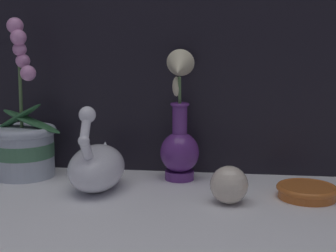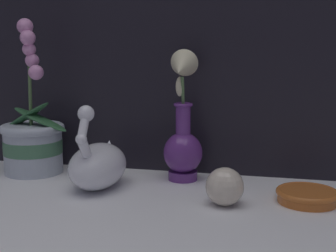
# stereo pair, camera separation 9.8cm
# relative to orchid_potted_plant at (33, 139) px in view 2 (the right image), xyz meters

# --- Properties ---
(ground_plane) EXTENTS (2.80, 2.80, 0.00)m
(ground_plane) POSITION_rel_orchid_potted_plant_xyz_m (0.32, -0.20, -0.08)
(ground_plane) COLOR white
(orchid_potted_plant) EXTENTS (0.21, 0.15, 0.37)m
(orchid_potted_plant) POSITION_rel_orchid_potted_plant_xyz_m (0.00, 0.00, 0.00)
(orchid_potted_plant) COLOR #B2BCCC
(orchid_potted_plant) RESTS_ON ground_plane
(swan_figurine) EXTENTS (0.12, 0.20, 0.19)m
(swan_figurine) POSITION_rel_orchid_potted_plant_xyz_m (0.20, -0.08, -0.03)
(swan_figurine) COLOR white
(swan_figurine) RESTS_ON ground_plane
(blue_vase) EXTENTS (0.09, 0.11, 0.30)m
(blue_vase) POSITION_rel_orchid_potted_plant_xyz_m (0.37, 0.01, 0.03)
(blue_vase) COLOR #602D7F
(blue_vase) RESTS_ON ground_plane
(glass_sphere) EXTENTS (0.07, 0.07, 0.07)m
(glass_sphere) POSITION_rel_orchid_potted_plant_xyz_m (0.48, -0.14, -0.05)
(glass_sphere) COLOR beige
(glass_sphere) RESTS_ON ground_plane
(amber_dish) EXTENTS (0.12, 0.12, 0.03)m
(amber_dish) POSITION_rel_orchid_potted_plant_xyz_m (0.64, -0.08, -0.07)
(amber_dish) COLOR #C66628
(amber_dish) RESTS_ON ground_plane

